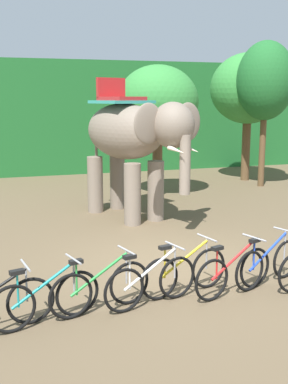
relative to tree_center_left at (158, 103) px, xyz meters
name	(u,v)px	position (x,y,z in m)	size (l,w,h in m)	color
ground_plane	(171,265)	(-2.03, -6.58, -3.08)	(80.00, 80.00, 0.00)	brown
foliage_hedge	(60,116)	(-2.03, 8.36, -0.68)	(36.00, 6.00, 4.81)	#1E6028
tree_center_left	(158,103)	(0.00, 0.00, 0.00)	(2.65, 2.65, 4.29)	brown
tree_center_right	(265,81)	(4.28, 0.52, 0.73)	(2.07, 2.07, 5.25)	brown
tree_left	(248,89)	(4.41, 1.93, 0.49)	(2.95, 2.95, 4.96)	brown
elephant	(131,137)	(-1.68, -2.69, -0.88)	(2.79, 4.22, 3.78)	gray
bike_teal	(45,299)	(-4.64, -8.35, -2.70)	(1.66, 0.62, 0.92)	black
bike_green	(101,288)	(-3.79, -8.18, -2.70)	(1.67, 0.60, 0.92)	black
bike_white	(151,282)	(-2.98, -8.20, -2.70)	(1.67, 0.62, 0.92)	black
bike_yellow	(185,272)	(-2.30, -7.94, -2.70)	(1.68, 0.57, 0.92)	black
bike_red	(234,272)	(-1.53, -8.21, -2.70)	(1.65, 0.66, 0.92)	black
bike_blue	(268,263)	(-0.74, -8.00, -2.70)	(1.63, 0.72, 0.92)	black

